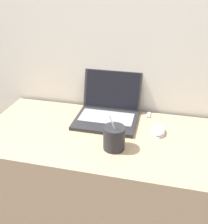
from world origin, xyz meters
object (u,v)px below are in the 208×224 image
Objects in this scene: drink_cup at (114,138)px; usb_stick at (149,115)px; laptop at (108,109)px; computer_mouse at (158,130)px.

usb_stick is (0.13, 0.36, -0.06)m from drink_cup.
laptop is at bearing 108.01° from drink_cup.
laptop is 0.31m from computer_mouse.
laptop is 5.64× the size of usb_stick.
laptop is at bearing 160.39° from computer_mouse.
computer_mouse is at bearing 42.83° from drink_cup.
drink_cup is at bearing -137.17° from computer_mouse.
drink_cup reaches higher than computer_mouse.
laptop is 1.81× the size of drink_cup.
usb_stick is at bearing 109.37° from computer_mouse.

